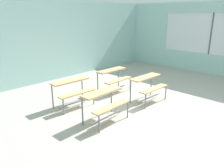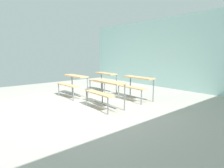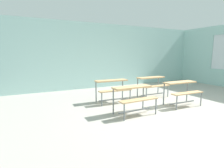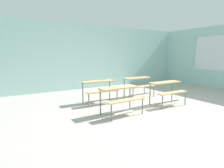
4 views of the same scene
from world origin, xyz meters
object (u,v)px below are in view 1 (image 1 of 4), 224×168
Objects in this scene: desk_bench_r0c1 at (148,83)px; desk_bench_r1c1 at (114,75)px; desk_bench_r1c0 at (73,87)px; desk_bench_r0c0 at (105,99)px.

desk_bench_r0c1 is 1.32m from desk_bench_r1c1.
desk_bench_r0c1 is at bearing -33.47° from desk_bench_r1c0.
desk_bench_r1c0 is (0.01, 1.30, 0.00)m from desk_bench_r0c0.
desk_bench_r0c1 is at bearing -1.64° from desk_bench_r0c0.
desk_bench_r1c1 is (1.70, 1.32, 0.00)m from desk_bench_r0c0.
desk_bench_r1c1 is at bearing 95.70° from desk_bench_r0c1.
desk_bench_r0c1 is 1.01× the size of desk_bench_r1c1.
desk_bench_r1c1 is at bearing 36.15° from desk_bench_r0c0.
desk_bench_r0c1 and desk_bench_r1c0 have the same top height.
desk_bench_r1c0 is 1.69m from desk_bench_r1c1.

